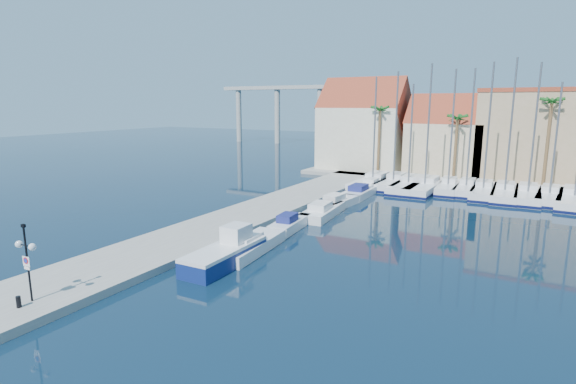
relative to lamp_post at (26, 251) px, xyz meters
name	(u,v)px	position (x,y,z in m)	size (l,w,h in m)	color
ground	(231,301)	(7.97, 5.77, -3.11)	(260.00, 260.00, 0.00)	black
quay_west	(240,218)	(-1.03, 19.27, -2.86)	(6.00, 77.00, 0.50)	gray
shore_north	(508,179)	(17.97, 53.77, -2.86)	(54.00, 16.00, 0.50)	gray
lamp_post	(26,251)	(0.00, 0.00, 0.00)	(1.35, 0.42, 3.98)	black
bollard	(19,302)	(0.16, -0.73, -2.33)	(0.23, 0.23, 0.56)	black
fishing_boat	(227,253)	(4.44, 10.08, -2.34)	(2.34, 6.68, 2.32)	navy
motorboat_west_0	(250,245)	(4.42, 12.76, -2.61)	(2.84, 7.10, 1.40)	white
motorboat_west_1	(290,223)	(4.02, 19.12, -2.61)	(2.21, 5.44, 1.40)	white
motorboat_west_2	(322,211)	(4.52, 24.36, -2.61)	(2.75, 6.98, 1.40)	white
motorboat_west_3	(337,202)	(4.23, 28.35, -2.61)	(2.56, 6.36, 1.40)	white
motorboat_west_4	(360,192)	(4.31, 34.62, -2.61)	(2.42, 7.08, 1.40)	white
motorboat_west_5	(372,185)	(4.13, 39.31, -2.61)	(1.93, 5.94, 1.40)	white
sailboat_0	(375,182)	(3.71, 41.32, -2.54)	(3.27, 11.41, 13.22)	white
sailboat_1	(395,182)	(6.00, 42.19, -2.51)	(2.67, 10.01, 13.83)	white
sailboat_2	(410,185)	(8.09, 41.30, -2.54)	(2.93, 10.90, 12.33)	white
sailboat_3	(426,186)	(10.03, 41.31, -2.52)	(3.20, 10.84, 14.52)	white
sailboat_4	(448,186)	(12.40, 42.11, -2.47)	(2.70, 8.39, 13.89)	white
sailboat_5	(467,188)	(14.38, 42.29, -2.47)	(2.24, 8.24, 13.92)	white
sailboat_6	(483,190)	(16.23, 41.65, -2.49)	(2.85, 9.33, 14.45)	white
sailboat_7	(505,192)	(18.40, 41.60, -2.49)	(2.88, 9.83, 14.78)	white
sailboat_8	(528,194)	(20.62, 41.74, -2.50)	(2.72, 9.70, 14.23)	white
sailboat_9	(550,196)	(22.66, 41.92, -2.51)	(2.90, 9.03, 12.26)	white
sailboat_10	(575,198)	(24.88, 41.88, -2.55)	(3.94, 11.69, 12.02)	white
building_0	(364,128)	(-2.03, 52.77, 3.41)	(12.30, 9.00, 13.50)	beige
building_1	(447,139)	(9.97, 52.77, 2.18)	(10.30, 8.00, 11.00)	#C5B48B
building_2	(539,135)	(20.97, 53.77, 3.14)	(14.20, 10.20, 11.50)	tan
palm_0	(380,111)	(1.97, 47.77, 5.96)	(2.60, 2.60, 10.15)	brown
palm_1	(457,120)	(11.97, 47.77, 5.02)	(2.60, 2.60, 9.15)	brown
palm_2	(552,105)	(21.97, 47.77, 6.90)	(2.60, 2.60, 11.15)	brown
viaduct	(301,103)	(-31.10, 87.77, 7.13)	(48.00, 2.20, 14.45)	#9E9E99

